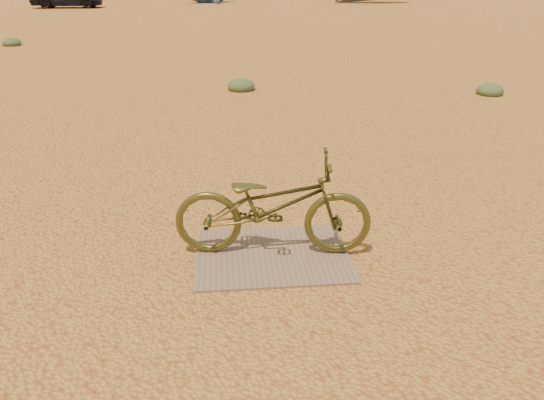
{
  "coord_description": "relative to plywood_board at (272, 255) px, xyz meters",
  "views": [
    {
      "loc": [
        -0.67,
        -3.94,
        2.37
      ],
      "look_at": [
        -0.26,
        0.2,
        0.55
      ],
      "focal_mm": 35.0,
      "sensor_mm": 36.0,
      "label": 1
    }
  ],
  "objects": [
    {
      "name": "plywood_board",
      "position": [
        0.0,
        0.0,
        0.0
      ],
      "size": [
        1.37,
        1.08,
        0.02
      ],
      "primitive_type": "cube",
      "color": "#7A6352",
      "rests_on": "ground"
    },
    {
      "name": "kale_c",
      "position": [
        -7.32,
        15.02,
        -0.01
      ],
      "size": [
        0.61,
        0.61,
        0.34
      ],
      "primitive_type": "ellipsoid",
      "color": "#4A6441",
      "rests_on": "ground"
    },
    {
      "name": "kale_a",
      "position": [
        0.04,
        7.16,
        -0.01
      ],
      "size": [
        0.58,
        0.58,
        0.32
      ],
      "primitive_type": "ellipsoid",
      "color": "#4A6441",
      "rests_on": "ground"
    },
    {
      "name": "kale_b",
      "position": [
        5.1,
        6.22,
        -0.01
      ],
      "size": [
        0.54,
        0.54,
        0.3
      ],
      "primitive_type": "ellipsoid",
      "color": "#4A6441",
      "rests_on": "ground"
    },
    {
      "name": "ground",
      "position": [
        0.26,
        -0.2,
        -0.01
      ],
      "size": [
        120.0,
        120.0,
        0.0
      ],
      "primitive_type": "plane",
      "color": "tan",
      "rests_on": "ground"
    },
    {
      "name": "bicycle",
      "position": [
        0.01,
        0.05,
        0.46
      ],
      "size": [
        1.78,
        0.79,
        0.91
      ],
      "primitive_type": "imported",
      "rotation": [
        0.0,
        0.0,
        1.46
      ],
      "color": "#47471D",
      "rests_on": "plywood_board"
    }
  ]
}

